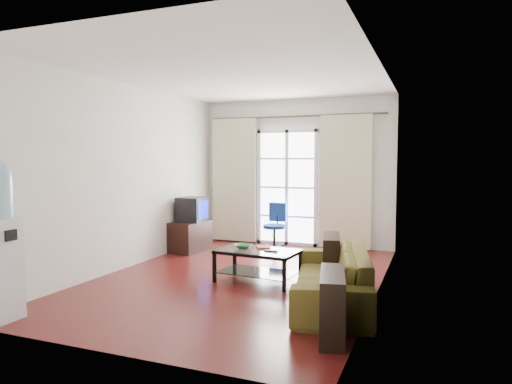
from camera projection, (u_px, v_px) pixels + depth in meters
floor at (240, 278)px, 6.14m from camera, size 5.20×5.20×0.00m
ceiling at (240, 75)px, 5.95m from camera, size 5.20×5.20×0.00m
wall_back at (296, 173)px, 8.46m from camera, size 3.60×0.02×2.70m
wall_front at (110, 190)px, 3.63m from camera, size 3.60×0.02×2.70m
wall_left at (128, 176)px, 6.70m from camera, size 0.02×5.20×2.70m
wall_right at (379, 180)px, 5.39m from camera, size 0.02×5.20×2.70m
french_door at (287, 188)px, 8.48m from camera, size 1.16×0.06×2.15m
curtain_rod at (294, 116)px, 8.29m from camera, size 3.30×0.04×0.04m
curtain_left at (234, 180)px, 8.80m from camera, size 0.90×0.07×2.35m
curtain_right at (346, 182)px, 8.01m from camera, size 0.90×0.07×2.35m
radiator at (337, 230)px, 8.15m from camera, size 0.64×0.12×0.64m
sofa at (332, 276)px, 5.09m from camera, size 2.35×1.63×0.59m
coffee_table at (258, 261)px, 5.92m from camera, size 1.09×0.69×0.42m
bowl at (244, 246)px, 6.01m from camera, size 0.25×0.25×0.05m
book at (257, 247)px, 6.04m from camera, size 0.37×0.38×0.02m
remote at (271, 251)px, 5.79m from camera, size 0.17×0.05×0.02m
tv_stand at (190, 236)px, 7.93m from camera, size 0.55×0.76×0.52m
crt_tv at (191, 209)px, 7.94m from camera, size 0.48×0.47×0.42m
task_chair at (275, 235)px, 8.16m from camera, size 0.56×0.56×0.81m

